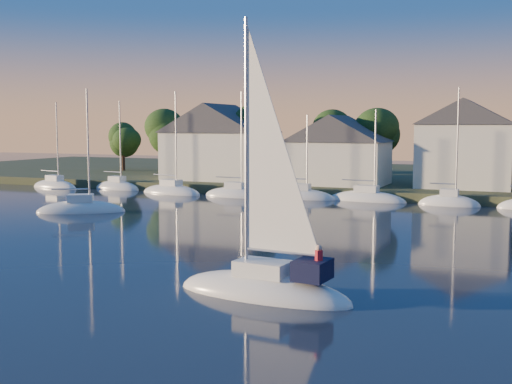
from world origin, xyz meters
The scene contains 10 objects.
ground centered at (0.00, 0.00, 0.00)m, with size 260.00×260.00×0.00m, color black.
shoreline_land centered at (0.00, 75.00, 0.00)m, with size 160.00×50.00×2.00m, color #374025.
wooden_dock centered at (0.00, 52.00, 0.00)m, with size 120.00×3.00×1.00m, color brown.
clubhouse_west centered at (-22.00, 58.00, 5.93)m, with size 13.65×9.45×9.64m.
clubhouse_centre centered at (-6.00, 57.00, 5.13)m, with size 11.55×8.40×8.08m.
clubhouse_east centered at (8.00, 59.00, 6.00)m, with size 10.50×8.40×9.80m.
tree_line centered at (2.00, 63.00, 7.18)m, with size 93.40×5.40×8.90m.
moored_fleet centered at (0.00, 49.00, 0.10)m, with size 87.50×2.40×12.05m.
hero_sailboat centered at (3.85, 10.92, 0.58)m, with size 9.05×3.64×13.82m.
drifting_sailboat_left centered at (-22.66, 30.93, 0.10)m, with size 8.14×6.36×12.26m.
Camera 1 is at (14.92, -15.84, 7.84)m, focal length 45.00 mm.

